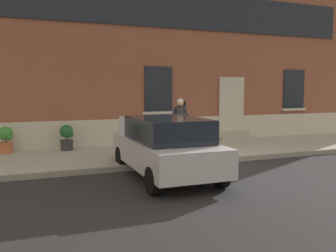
# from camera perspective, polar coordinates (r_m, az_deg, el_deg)

# --- Properties ---
(ground_plane) EXTENTS (80.00, 80.00, 0.00)m
(ground_plane) POSITION_cam_1_polar(r_m,az_deg,el_deg) (9.97, 8.15, -6.98)
(ground_plane) COLOR #232326
(sidewalk) EXTENTS (24.00, 3.60, 0.15)m
(sidewalk) POSITION_cam_1_polar(r_m,az_deg,el_deg) (12.42, 1.71, -4.04)
(sidewalk) COLOR #99968E
(sidewalk) RESTS_ON ground
(curb_edge) EXTENTS (24.00, 0.12, 0.15)m
(curb_edge) POSITION_cam_1_polar(r_m,az_deg,el_deg) (10.77, 5.66, -5.59)
(curb_edge) COLOR gray
(curb_edge) RESTS_ON ground
(building_facade) EXTENTS (24.00, 1.52, 7.50)m
(building_facade) POSITION_cam_1_polar(r_m,az_deg,el_deg) (14.64, -2.18, 11.79)
(building_facade) COLOR brown
(building_facade) RESTS_ON ground
(entrance_stoop) EXTENTS (1.51, 0.64, 0.32)m
(entrance_stoop) POSITION_cam_1_polar(r_m,az_deg,el_deg) (15.17, 10.25, -1.54)
(entrance_stoop) COLOR #9E998E
(entrance_stoop) RESTS_ON sidewalk
(hatchback_car_silver) EXTENTS (1.83, 4.08, 1.50)m
(hatchback_car_silver) POSITION_cam_1_polar(r_m,az_deg,el_deg) (9.07, -0.38, -3.12)
(hatchback_car_silver) COLOR #B7B7BF
(hatchback_car_silver) RESTS_ON ground
(bollard_near_person) EXTENTS (0.15, 0.15, 1.04)m
(bollard_near_person) POSITION_cam_1_polar(r_m,az_deg,el_deg) (11.19, 6.45, -1.85)
(bollard_near_person) COLOR #333338
(bollard_near_person) RESTS_ON sidewalk
(person_on_phone) EXTENTS (0.51, 0.50, 1.74)m
(person_on_phone) POSITION_cam_1_polar(r_m,az_deg,el_deg) (11.90, 1.75, 0.75)
(person_on_phone) COLOR #2D2D33
(person_on_phone) RESTS_ON sidewalk
(planter_terracotta) EXTENTS (0.44, 0.44, 0.86)m
(planter_terracotta) POSITION_cam_1_polar(r_m,az_deg,el_deg) (12.74, -24.04, -1.88)
(planter_terracotta) COLOR #B25B38
(planter_terracotta) RESTS_ON sidewalk
(planter_charcoal) EXTENTS (0.44, 0.44, 0.86)m
(planter_charcoal) POSITION_cam_1_polar(r_m,az_deg,el_deg) (12.67, -15.58, -1.63)
(planter_charcoal) COLOR #2D2D30
(planter_charcoal) RESTS_ON sidewalk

